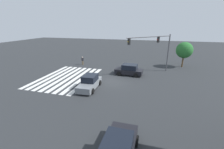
{
  "coord_description": "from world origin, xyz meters",
  "views": [
    {
      "loc": [
        18.44,
        5.09,
        7.61
      ],
      "look_at": [
        0.0,
        0.0,
        1.09
      ],
      "focal_mm": 24.0,
      "sensor_mm": 36.0,
      "label": 1
    }
  ],
  "objects": [
    {
      "name": "tree_corner_a",
      "position": [
        -10.78,
        10.48,
        3.11
      ],
      "size": [
        2.88,
        2.88,
        4.56
      ],
      "color": "brown",
      "rests_on": "ground_plane"
    },
    {
      "name": "car_1",
      "position": [
        2.7,
        -2.11,
        0.73
      ],
      "size": [
        4.44,
        2.15,
        1.65
      ],
      "rotation": [
        0.0,
        0.0,
        0.04
      ],
      "color": "gray",
      "rests_on": "ground_plane"
    },
    {
      "name": "ground_plane",
      "position": [
        0.0,
        0.0,
        0.0
      ],
      "size": [
        114.47,
        114.47,
        0.0
      ],
      "primitive_type": "plane",
      "color": "#2B2D30"
    },
    {
      "name": "traffic_signal_mast",
      "position": [
        -5.56,
        5.56,
        4.46
      ],
      "size": [
        6.04,
        6.04,
        6.04
      ],
      "rotation": [
        0.0,
        0.0,
        -0.79
      ],
      "color": "#47474C",
      "rests_on": "ground_plane"
    },
    {
      "name": "car_0",
      "position": [
        -3.79,
        1.72,
        0.77
      ],
      "size": [
        2.4,
        4.32,
        1.65
      ],
      "rotation": [
        0.0,
        0.0,
        -1.64
      ],
      "color": "black",
      "rests_on": "ground_plane"
    },
    {
      "name": "pedestrian",
      "position": [
        -7.25,
        -7.9,
        0.89
      ],
      "size": [
        0.41,
        0.41,
        1.6
      ],
      "rotation": [
        0.0,
        0.0,
        0.83
      ],
      "color": "brown",
      "rests_on": "ground_plane"
    },
    {
      "name": "crosswalk_markings",
      "position": [
        0.0,
        -6.93,
        0.0
      ],
      "size": [
        10.67,
        7.25,
        0.01
      ],
      "rotation": [
        0.0,
        0.0,
        1.57
      ],
      "color": "silver",
      "rests_on": "ground_plane"
    }
  ]
}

